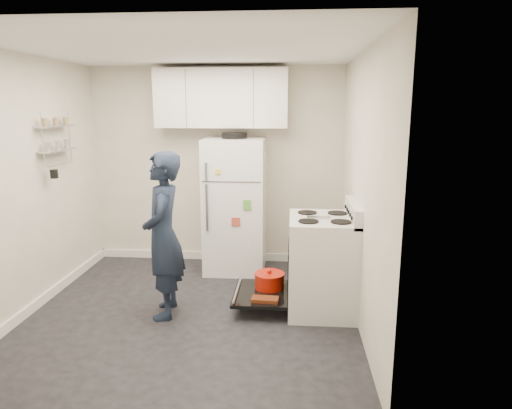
# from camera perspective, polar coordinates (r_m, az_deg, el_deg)

# --- Properties ---
(room) EXTENTS (3.21, 3.21, 2.51)m
(room) POSITION_cam_1_polar(r_m,az_deg,el_deg) (4.39, -8.60, 1.58)
(room) COLOR black
(room) RESTS_ON ground
(electric_range) EXTENTS (0.66, 0.76, 1.10)m
(electric_range) POSITION_cam_1_polar(r_m,az_deg,el_deg) (4.60, 8.09, -7.48)
(electric_range) COLOR silver
(electric_range) RESTS_ON ground
(open_oven_door) EXTENTS (0.55, 0.70, 0.24)m
(open_oven_door) POSITION_cam_1_polar(r_m,az_deg,el_deg) (4.74, 1.18, -10.24)
(open_oven_door) COLOR black
(open_oven_door) RESTS_ON ground
(refrigerator) EXTENTS (0.72, 0.74, 1.70)m
(refrigerator) POSITION_cam_1_polar(r_m,az_deg,el_deg) (5.59, -2.62, -0.05)
(refrigerator) COLOR white
(refrigerator) RESTS_ON ground
(upper_cabinets) EXTENTS (1.60, 0.33, 0.70)m
(upper_cabinets) POSITION_cam_1_polar(r_m,az_deg,el_deg) (5.67, -4.33, 13.10)
(upper_cabinets) COLOR silver
(upper_cabinets) RESTS_ON room
(wall_shelf_rack) EXTENTS (0.14, 0.60, 0.61)m
(wall_shelf_rack) POSITION_cam_1_polar(r_m,az_deg,el_deg) (5.29, -23.66, 7.60)
(wall_shelf_rack) COLOR #B2B2B7
(wall_shelf_rack) RESTS_ON room
(person) EXTENTS (0.47, 0.63, 1.60)m
(person) POSITION_cam_1_polar(r_m,az_deg,el_deg) (4.44, -11.51, -3.82)
(person) COLOR #172033
(person) RESTS_ON ground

